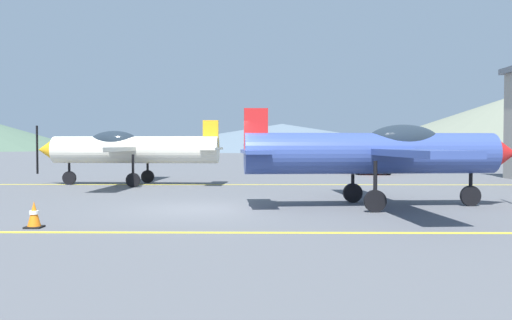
# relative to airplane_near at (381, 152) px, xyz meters

# --- Properties ---
(ground_plane) EXTENTS (400.00, 400.00, 0.00)m
(ground_plane) POSITION_rel_airplane_near_xyz_m (-5.11, -0.61, -1.61)
(ground_plane) COLOR #54565B
(apron_line_near) EXTENTS (80.00, 0.16, 0.01)m
(apron_line_near) POSITION_rel_airplane_near_xyz_m (-5.11, -4.59, -1.61)
(apron_line_near) COLOR yellow
(apron_line_near) RESTS_ON ground_plane
(apron_line_far) EXTENTS (80.00, 0.16, 0.01)m
(apron_line_far) POSITION_rel_airplane_near_xyz_m (-5.11, 8.27, -1.61)
(apron_line_far) COLOR yellow
(apron_line_far) RESTS_ON ground_plane
(airplane_near) EXTENTS (8.33, 9.58, 2.86)m
(airplane_near) POSITION_rel_airplane_near_xyz_m (0.00, 0.00, 0.00)
(airplane_near) COLOR #33478C
(airplane_near) RESTS_ON ground_plane
(airplane_mid) EXTENTS (8.30, 9.56, 2.86)m
(airplane_mid) POSITION_rel_airplane_near_xyz_m (-9.40, 8.09, 0.00)
(airplane_mid) COLOR silver
(airplane_mid) RESTS_ON ground_plane
(car_sedan) EXTENTS (2.32, 4.44, 1.62)m
(car_sedan) POSITION_rel_airplane_near_xyz_m (3.18, 17.34, -0.77)
(car_sedan) COLOR red
(car_sedan) RESTS_ON ground_plane
(traffic_cone_front) EXTENTS (0.36, 0.36, 0.59)m
(traffic_cone_front) POSITION_rel_airplane_near_xyz_m (-8.50, -3.98, -1.32)
(traffic_cone_front) COLOR black
(traffic_cone_front) RESTS_ON ground_plane
(hill_centerleft) EXTENTS (86.27, 86.27, 6.83)m
(hill_centerleft) POSITION_rel_airplane_near_xyz_m (1.86, 124.48, 1.80)
(hill_centerleft) COLOR slate
(hill_centerleft) RESTS_ON ground_plane
(hill_centerright) EXTENTS (83.77, 83.77, 13.95)m
(hill_centerright) POSITION_rel_airplane_near_xyz_m (62.03, 128.60, 5.36)
(hill_centerright) COLOR slate
(hill_centerright) RESTS_ON ground_plane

